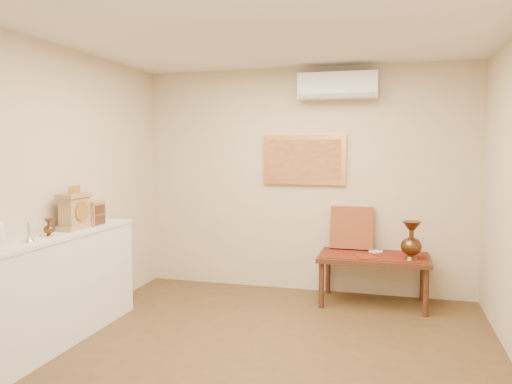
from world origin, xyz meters
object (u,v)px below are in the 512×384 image
(low_table, at_px, (374,261))
(brass_urn_tall, at_px, (411,236))
(mantel_clock, at_px, (75,211))
(wooden_chest, at_px, (93,213))
(display_ledge, at_px, (58,289))

(low_table, bearing_deg, brass_urn_tall, -19.70)
(mantel_clock, bearing_deg, low_table, 30.77)
(brass_urn_tall, distance_m, low_table, 0.52)
(mantel_clock, xyz_separation_m, low_table, (2.68, 1.59, -0.67))
(mantel_clock, height_order, low_table, mantel_clock)
(mantel_clock, distance_m, wooden_chest, 0.26)
(brass_urn_tall, relative_size, low_table, 0.41)
(wooden_chest, xyz_separation_m, low_table, (2.65, 1.34, -0.62))
(low_table, bearing_deg, wooden_chest, -153.09)
(wooden_chest, bearing_deg, mantel_clock, -96.75)
(wooden_chest, relative_size, low_table, 0.20)
(display_ledge, height_order, mantel_clock, mantel_clock)
(mantel_clock, bearing_deg, wooden_chest, 83.25)
(brass_urn_tall, bearing_deg, mantel_clock, -154.61)
(brass_urn_tall, distance_m, mantel_clock, 3.41)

